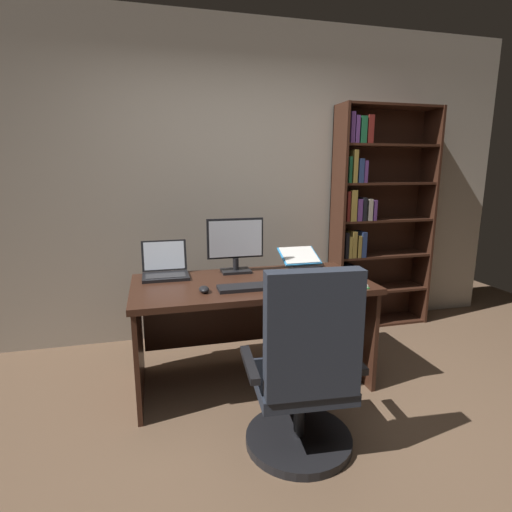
# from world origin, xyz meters

# --- Properties ---
(ground_plane) EXTENTS (7.05, 7.05, 0.00)m
(ground_plane) POSITION_xyz_m (0.00, 0.00, 0.00)
(ground_plane) COLOR brown
(wall_back) EXTENTS (5.30, 0.12, 2.79)m
(wall_back) POSITION_xyz_m (0.00, 1.89, 1.40)
(wall_back) COLOR #A89E8E
(wall_back) RESTS_ON ground
(desk) EXTENTS (1.64, 0.81, 0.75)m
(desk) POSITION_xyz_m (-0.16, 0.95, 0.55)
(desk) COLOR #381E14
(desk) RESTS_ON ground
(bookshelf) EXTENTS (0.98, 0.29, 2.10)m
(bookshelf) POSITION_xyz_m (1.23, 1.67, 1.00)
(bookshelf) COLOR #381E14
(bookshelf) RESTS_ON ground
(office_chair) EXTENTS (0.64, 0.60, 1.06)m
(office_chair) POSITION_xyz_m (-0.08, 0.03, 0.45)
(office_chair) COLOR black
(office_chair) RESTS_ON ground
(monitor) EXTENTS (0.43, 0.16, 0.41)m
(monitor) POSITION_xyz_m (-0.21, 1.15, 0.96)
(monitor) COLOR black
(monitor) RESTS_ON desk
(laptop) EXTENTS (0.33, 0.30, 0.25)m
(laptop) POSITION_xyz_m (-0.74, 1.16, 0.81)
(laptop) COLOR black
(laptop) RESTS_ON desk
(keyboard) EXTENTS (0.42, 0.15, 0.02)m
(keyboard) POSITION_xyz_m (-0.21, 0.69, 0.77)
(keyboard) COLOR black
(keyboard) RESTS_ON desk
(computer_mouse) EXTENTS (0.06, 0.10, 0.04)m
(computer_mouse) POSITION_xyz_m (-0.51, 0.69, 0.77)
(computer_mouse) COLOR black
(computer_mouse) RESTS_ON desk
(reading_stand_with_book) EXTENTS (0.31, 0.31, 0.13)m
(reading_stand_with_book) POSITION_xyz_m (0.34, 1.23, 0.82)
(reading_stand_with_book) COLOR black
(reading_stand_with_book) RESTS_ON desk
(open_binder) EXTENTS (0.43, 0.30, 0.02)m
(open_binder) POSITION_xyz_m (0.35, 0.64, 0.77)
(open_binder) COLOR green
(open_binder) RESTS_ON desk
(notepad) EXTENTS (0.17, 0.22, 0.01)m
(notepad) POSITION_xyz_m (0.10, 0.82, 0.76)
(notepad) COLOR silver
(notepad) RESTS_ON desk
(pen) EXTENTS (0.14, 0.04, 0.01)m
(pen) POSITION_xyz_m (0.12, 0.82, 0.77)
(pen) COLOR black
(pen) RESTS_ON notepad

